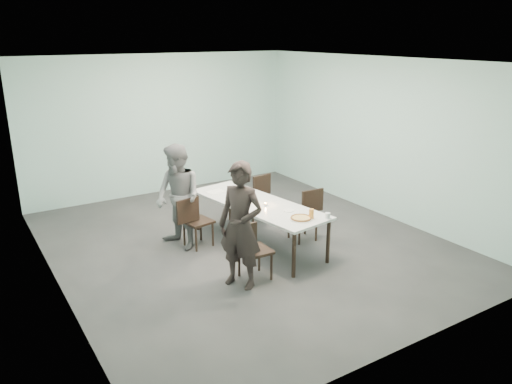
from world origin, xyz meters
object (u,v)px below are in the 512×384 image
chair_far_left (194,219)px  side_plate (289,210)px  chair_far_right (257,195)px  diner_far (178,197)px  table (258,206)px  pizza (301,218)px  diner_near (241,226)px  chair_near_left (250,247)px  water_tumbler (328,216)px  beer_glass (311,214)px  amber_tumbler (229,189)px  chair_near_right (307,211)px  tealight (266,204)px

chair_far_left → side_plate: size_ratio=4.83×
chair_far_right → diner_far: (-1.75, -0.37, 0.36)m
table → chair_far_left: chair_far_left is taller
pizza → side_plate: size_ratio=1.89×
diner_near → side_plate: 1.24m
chair_near_left → diner_near: (-0.20, -0.07, 0.39)m
diner_near → water_tumbler: (1.44, -0.13, -0.10)m
beer_glass → amber_tumbler: size_ratio=1.88×
table → chair_near_right: chair_near_right is taller
chair_far_left → water_tumbler: bearing=-59.2°
pizza → chair_near_left: bearing=179.4°
chair_far_right → pizza: chair_far_right is taller
chair_near_left → amber_tumbler: bearing=71.1°
chair_far_left → pizza: (1.07, -1.48, 0.27)m
chair_near_left → chair_far_right: bearing=56.6°
pizza → tealight: (-0.11, 0.80, 0.00)m
tealight → diner_near: bearing=-138.6°
side_plate → beer_glass: size_ratio=1.20×
table → water_tumbler: bearing=-67.4°
chair_near_right → pizza: size_ratio=2.56×
table → chair_near_left: size_ratio=3.11×
chair_near_right → pizza: 1.09m
chair_near_left → chair_far_left: bearing=98.5°
beer_glass → water_tumbler: beer_glass is taller
diner_near → pizza: diner_near is taller
chair_far_right → water_tumbler: 2.19m
table → diner_far: size_ratio=1.56×
pizza → side_plate: pizza is taller
chair_far_right → diner_near: diner_near is taller
table → diner_far: diner_far is taller
beer_glass → tealight: size_ratio=2.68×
water_tumbler → tealight: water_tumbler is taller
diner_far → amber_tumbler: (1.03, 0.16, -0.08)m
chair_far_left → chair_near_right: bearing=-31.2°
side_plate → water_tumbler: (0.29, -0.59, 0.04)m
chair_far_right → beer_glass: 2.09m
chair_far_left → tealight: 1.21m
table → chair_near_left: (-0.75, -0.98, -0.19)m
chair_near_right → beer_glass: bearing=59.8°
table → beer_glass: size_ratio=18.04×
chair_near_left → side_plate: bearing=24.0°
chair_far_right → side_plate: size_ratio=4.83×
table → pizza: pizza is taller
chair_near_left → chair_near_right: 1.78m
chair_near_left → beer_glass: 1.08m
chair_near_right → beer_glass: (-0.57, -0.83, 0.32)m
chair_near_right → water_tumbler: chair_near_right is taller
diner_far → tealight: 1.42m
chair_near_right → pizza: chair_near_right is taller
water_tumbler → chair_far_left: bearing=130.5°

